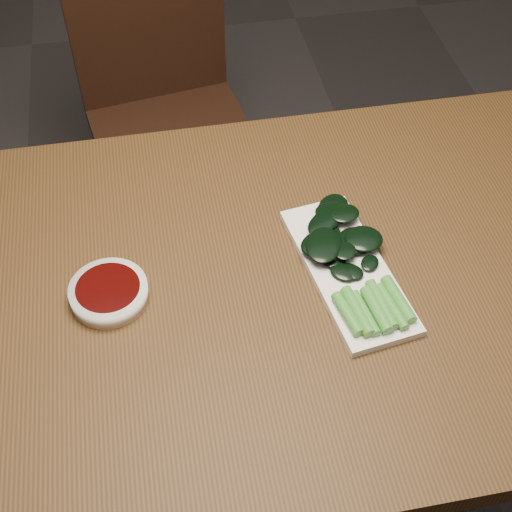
% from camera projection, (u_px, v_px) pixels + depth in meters
% --- Properties ---
extents(ground, '(6.00, 6.00, 0.00)m').
position_uv_depth(ground, '(252.00, 479.00, 1.70)').
color(ground, '#2A2828').
rests_on(ground, ground).
extents(table, '(1.40, 0.80, 0.75)m').
position_uv_depth(table, '(250.00, 308.00, 1.19)').
color(table, '#432B13').
rests_on(table, ground).
extents(chair_far, '(0.45, 0.45, 0.89)m').
position_uv_depth(chair_far, '(165.00, 105.00, 1.86)').
color(chair_far, black).
rests_on(chair_far, ground).
extents(sauce_bowl, '(0.12, 0.12, 0.03)m').
position_uv_depth(sauce_bowl, '(109.00, 293.00, 1.10)').
color(sauce_bowl, white).
rests_on(sauce_bowl, table).
extents(serving_plate, '(0.16, 0.32, 0.01)m').
position_uv_depth(serving_plate, '(348.00, 270.00, 1.14)').
color(serving_plate, white).
rests_on(serving_plate, table).
extents(gai_lan, '(0.15, 0.31, 0.02)m').
position_uv_depth(gai_lan, '(348.00, 256.00, 1.14)').
color(gai_lan, green).
rests_on(gai_lan, serving_plate).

